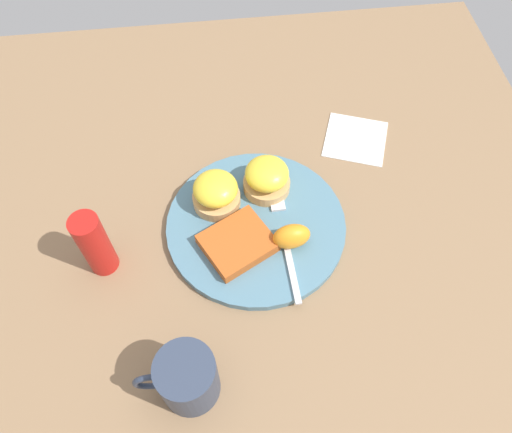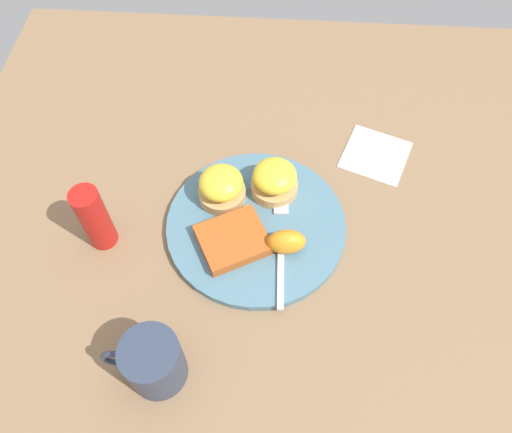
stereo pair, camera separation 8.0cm
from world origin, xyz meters
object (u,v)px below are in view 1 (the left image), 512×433
object	(u,v)px
sandwich_benedict_right	(216,192)
hashbrown_patty	(238,243)
orange_wedge	(291,236)
condiment_bottle	(95,244)
cup	(187,379)
sandwich_benedict_left	(267,178)
fork	(284,235)

from	to	relation	value
sandwich_benedict_right	hashbrown_patty	world-z (taller)	sandwich_benedict_right
orange_wedge	condiment_bottle	world-z (taller)	condiment_bottle
sandwich_benedict_right	orange_wedge	bearing A→B (deg)	140.13
cup	sandwich_benedict_right	bearing A→B (deg)	-101.49
sandwich_benedict_right	orange_wedge	xyz separation A→B (m)	(-0.11, 0.09, -0.01)
sandwich_benedict_right	condiment_bottle	xyz separation A→B (m)	(0.18, 0.09, 0.02)
sandwich_benedict_left	fork	bearing A→B (deg)	99.24
hashbrown_patty	cup	bearing A→B (deg)	67.33
sandwich_benedict_right	sandwich_benedict_left	bearing A→B (deg)	-167.06
sandwich_benedict_left	orange_wedge	distance (m)	0.11
hashbrown_patty	condiment_bottle	distance (m)	0.21
fork	condiment_bottle	distance (m)	0.29
sandwich_benedict_left	condiment_bottle	xyz separation A→B (m)	(0.27, 0.11, 0.02)
hashbrown_patty	cup	size ratio (longest dim) A/B	0.93
orange_wedge	condiment_bottle	xyz separation A→B (m)	(0.30, -0.01, 0.03)
sandwich_benedict_right	condiment_bottle	size ratio (longest dim) A/B	0.63
sandwich_benedict_right	hashbrown_patty	xyz separation A→B (m)	(-0.03, 0.09, -0.02)
sandwich_benedict_left	fork	distance (m)	0.10
sandwich_benedict_right	cup	world-z (taller)	cup
sandwich_benedict_left	orange_wedge	xyz separation A→B (m)	(-0.02, 0.11, -0.01)
sandwich_benedict_left	orange_wedge	world-z (taller)	sandwich_benedict_left
sandwich_benedict_left	hashbrown_patty	world-z (taller)	sandwich_benedict_left
sandwich_benedict_left	fork	world-z (taller)	sandwich_benedict_left
hashbrown_patty	orange_wedge	world-z (taller)	orange_wedge
orange_wedge	cup	world-z (taller)	cup
sandwich_benedict_right	cup	xyz separation A→B (m)	(0.06, 0.29, 0.00)
sandwich_benedict_left	hashbrown_patty	xyz separation A→B (m)	(0.06, 0.11, -0.02)
sandwich_benedict_left	cup	distance (m)	0.35
condiment_bottle	fork	bearing A→B (deg)	-178.13
sandwich_benedict_left	condiment_bottle	distance (m)	0.29
sandwich_benedict_right	fork	bearing A→B (deg)	143.00
sandwich_benedict_right	fork	xyz separation A→B (m)	(-0.10, 0.08, -0.03)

